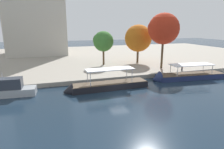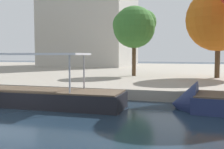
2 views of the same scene
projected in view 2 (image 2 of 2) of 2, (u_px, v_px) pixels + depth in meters
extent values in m
plane|color=#192838|center=(2.00, 116.00, 13.64)|extent=(220.00, 220.00, 0.00)
cube|color=gray|center=(138.00, 71.00, 46.04)|extent=(120.00, 55.00, 0.74)
cube|color=black|center=(28.00, 101.00, 16.59)|extent=(12.10, 2.93, 1.40)
cube|color=brown|center=(28.00, 89.00, 16.53)|extent=(11.86, 2.79, 0.08)
cylinder|color=#B2B2B7|center=(70.00, 74.00, 14.55)|extent=(0.10, 0.10, 2.07)
cylinder|color=#B2B2B7|center=(84.00, 72.00, 16.56)|extent=(0.10, 0.10, 2.07)
cube|color=silver|center=(27.00, 54.00, 16.37)|extent=(7.53, 2.60, 0.12)
cone|color=navy|center=(184.00, 104.00, 15.47)|extent=(1.63, 2.86, 2.75)
cylinder|color=#4C3823|center=(217.00, 61.00, 27.53)|extent=(0.51, 0.51, 3.54)
sphere|color=#BC6019|center=(219.00, 19.00, 27.22)|extent=(6.52, 6.52, 6.52)
sphere|color=#BC6019|center=(214.00, 14.00, 28.38)|extent=(3.05, 3.05, 3.05)
cylinder|color=#4C3823|center=(134.00, 59.00, 30.12)|extent=(0.45, 0.45, 3.69)
sphere|color=#38702D|center=(134.00, 27.00, 29.86)|extent=(4.66, 4.66, 4.66)
sphere|color=#38702D|center=(144.00, 22.00, 30.40)|extent=(2.78, 2.78, 2.78)
sphere|color=#38702D|center=(127.00, 25.00, 30.09)|extent=(3.15, 3.15, 3.15)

